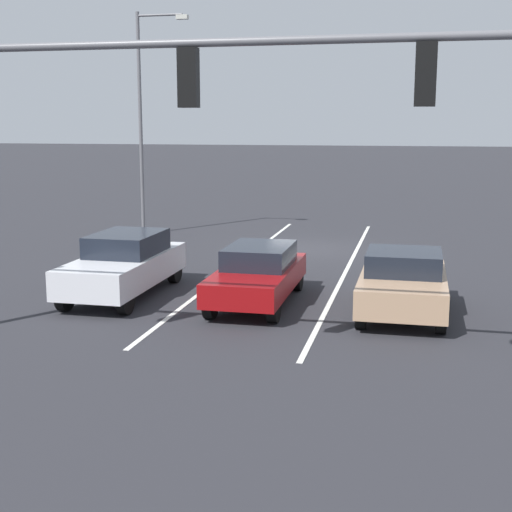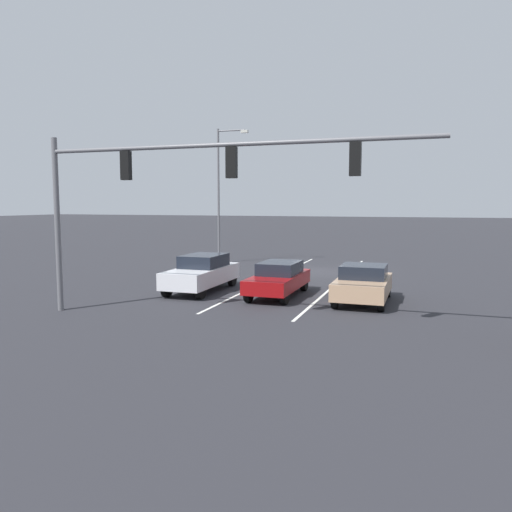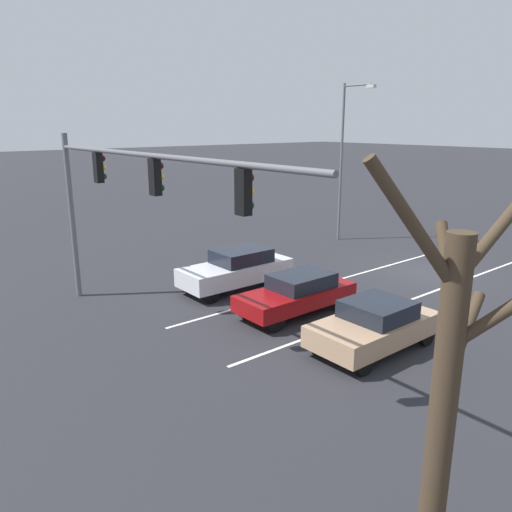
{
  "view_description": "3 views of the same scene",
  "coord_description": "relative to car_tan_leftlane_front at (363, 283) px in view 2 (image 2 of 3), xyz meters",
  "views": [
    {
      "loc": [
        -3.7,
        24.46,
        4.34
      ],
      "look_at": [
        -0.15,
        8.86,
        1.36
      ],
      "focal_mm": 50.0,
      "sensor_mm": 36.0,
      "label": 1
    },
    {
      "loc": [
        -5.73,
        27.49,
        3.82
      ],
      "look_at": [
        0.86,
        8.31,
        1.68
      ],
      "focal_mm": 35.0,
      "sensor_mm": 36.0,
      "label": 2
    },
    {
      "loc": [
        -11.76,
        19.28,
        6.41
      ],
      "look_at": [
        0.73,
        9.14,
        2.14
      ],
      "focal_mm": 35.0,
      "sensor_mm": 36.0,
      "label": 3
    }
  ],
  "objects": [
    {
      "name": "car_silver_rightlane_front",
      "position": [
        6.98,
        -0.26,
        0.08
      ],
      "size": [
        1.78,
        4.61,
        1.58
      ],
      "color": "silver",
      "rests_on": "ground_plane"
    },
    {
      "name": "ground_plane",
      "position": [
        3.45,
        -8.09,
        -0.74
      ],
      "size": [
        240.0,
        240.0,
        0.0
      ],
      "primitive_type": "plane",
      "color": "#28282D"
    },
    {
      "name": "car_maroon_midlane_front",
      "position": [
        3.48,
        -0.23,
        0.0
      ],
      "size": [
        1.71,
        4.37,
        1.4
      ],
      "color": "maroon",
      "rests_on": "ground_plane"
    },
    {
      "name": "lane_stripe_center_divider",
      "position": [
        5.16,
        -5.04,
        -0.74
      ],
      "size": [
        0.12,
        18.11,
        0.01
      ],
      "primitive_type": "cube",
      "color": "silver",
      "rests_on": "ground_plane"
    },
    {
      "name": "lane_stripe_left_divider",
      "position": [
        1.75,
        -5.04,
        -0.74
      ],
      "size": [
        0.12,
        18.11,
        0.01
      ],
      "primitive_type": "cube",
      "color": "silver",
      "rests_on": "ground_plane"
    },
    {
      "name": "car_tan_leftlane_front",
      "position": [
        0.0,
        0.0,
        0.0
      ],
      "size": [
        1.92,
        4.01,
        1.45
      ],
      "color": "tan",
      "rests_on": "ground_plane"
    },
    {
      "name": "traffic_signal_gantry",
      "position": [
        5.63,
        5.0,
        3.86
      ],
      "size": [
        12.97,
        0.37,
        6.1
      ],
      "color": "slate",
      "rests_on": "ground_plane"
    },
    {
      "name": "street_lamp_right_shoulder",
      "position": [
        10.15,
        -10.03,
        4.15
      ],
      "size": [
        2.07,
        0.24,
        8.49
      ],
      "color": "slate",
      "rests_on": "ground_plane"
    }
  ]
}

